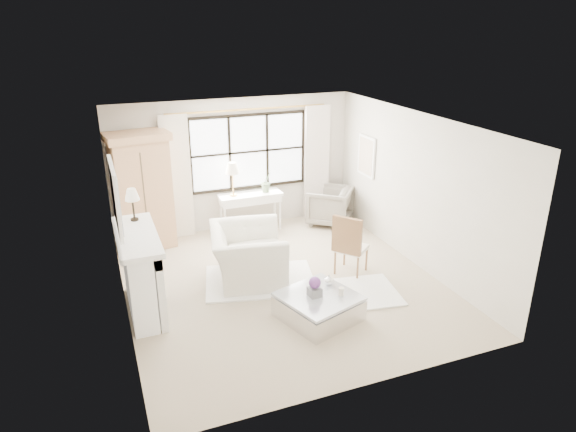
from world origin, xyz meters
The scene contains 32 objects.
floor centered at (0.00, 0.00, 0.00)m, with size 5.50×5.50×0.00m, color tan.
ceiling centered at (0.00, 0.00, 2.70)m, with size 5.50×5.50×0.00m, color white.
wall_back centered at (0.00, 2.75, 1.35)m, with size 5.00×5.00×0.00m, color beige.
wall_front centered at (0.00, -2.75, 1.35)m, with size 5.00×5.00×0.00m, color beige.
wall_left centered at (-2.50, 0.00, 1.35)m, with size 5.50×5.50×0.00m, color beige.
wall_right centered at (2.50, 0.00, 1.35)m, with size 5.50×5.50×0.00m, color beige.
window_pane centered at (0.30, 2.73, 1.60)m, with size 2.40×0.02×1.50m, color white.
window_frame centered at (0.30, 2.72, 1.60)m, with size 2.50×0.04×1.50m, color black, non-canonical shape.
curtain_rod centered at (0.30, 2.67, 2.47)m, with size 0.04×0.04×3.30m, color #B6883F.
curtain_left centered at (-1.20, 2.65, 1.24)m, with size 0.55×0.10×2.47m, color beige.
curtain_right centered at (1.80, 2.65, 1.24)m, with size 0.55×0.10×2.47m, color silver.
fireplace centered at (-2.27, 0.00, 0.65)m, with size 0.58×1.66×1.26m.
mirror_frame centered at (-2.47, 0.00, 1.84)m, with size 0.05×1.15×0.95m, color white.
mirror_glass centered at (-2.44, 0.00, 1.84)m, with size 0.02×1.00×0.80m, color silver.
art_frame centered at (2.47, 1.70, 1.55)m, with size 0.04×0.62×0.82m, color white.
art_canvas centered at (2.45, 1.70, 1.55)m, with size 0.01×0.52×0.72m, color beige.
mantel_lamp centered at (-2.21, 0.55, 1.65)m, with size 0.22×0.22×0.51m.
armoire centered at (-1.90, 2.36, 1.14)m, with size 1.21×0.85×2.24m.
console_table centered at (0.22, 2.43, 0.40)m, with size 1.30×0.45×0.80m.
console_lamp centered at (-0.13, 2.43, 1.36)m, with size 0.28×0.28×0.69m.
orchid_plant centered at (0.57, 2.42, 1.02)m, with size 0.24×0.19×0.43m, color #526744.
side_table centered at (-0.10, 1.21, 0.33)m, with size 0.40×0.40×0.51m.
rug_left centered at (-0.32, 0.22, 0.02)m, with size 1.81×1.28×0.03m, color white.
rug_right centered at (0.95, -0.74, 0.01)m, with size 1.41×1.06×0.03m, color white.
club_armchair centered at (-0.48, 0.39, 0.45)m, with size 1.37×1.20×0.89m, color white.
wingback_chair centered at (1.91, 2.17, 0.40)m, with size 0.85×0.88×0.80m, color gray.
french_chair centered at (1.24, -0.06, 0.31)m, with size 0.68×0.68×1.08m.
coffee_table centered at (0.12, -1.17, 0.18)m, with size 1.26×1.26×0.38m.
planter_box centered at (0.06, -1.16, 0.44)m, with size 0.17×0.17×0.13m, color slate.
planter_flowers centered at (0.06, -1.16, 0.60)m, with size 0.17×0.17×0.17m, color #66317C.
pillar_candle centered at (0.43, -1.28, 0.44)m, with size 0.09×0.09×0.12m, color silver.
coffee_vase centered at (0.40, -0.93, 0.46)m, with size 0.15×0.15×0.16m, color silver.
Camera 1 is at (-2.69, -7.11, 4.16)m, focal length 32.00 mm.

